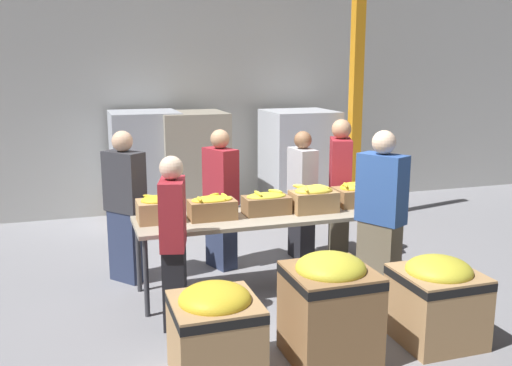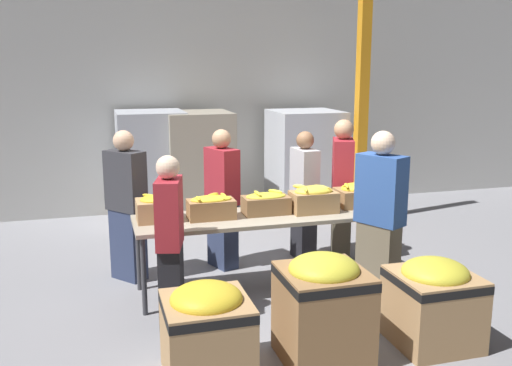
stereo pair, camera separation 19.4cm
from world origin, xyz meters
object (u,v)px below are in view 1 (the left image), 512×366
(pallet_stack_1, at_px, (193,168))
(volunteer_4, at_px, (340,192))
(banana_box_1, at_px, (212,207))
(volunteer_0, at_px, (302,196))
(banana_box_4, at_px, (354,194))
(support_pillar, at_px, (356,87))
(banana_box_3, at_px, (314,198))
(donation_bin_0, at_px, (215,329))
(sorting_table, at_px, (266,220))
(pallet_stack_2, at_px, (146,169))
(banana_box_0, at_px, (157,209))
(banana_box_2, at_px, (266,203))
(volunteer_3, at_px, (380,218))
(donation_bin_2, at_px, (437,297))
(volunteer_5, at_px, (125,208))
(volunteer_1, at_px, (221,200))
(donation_bin_1, at_px, (330,304))
(pallet_stack_0, at_px, (299,163))
(volunteer_2, at_px, (174,243))

(pallet_stack_1, bearing_deg, volunteer_4, -59.82)
(banana_box_1, bearing_deg, volunteer_0, 30.50)
(banana_box_4, xyz_separation_m, support_pillar, (1.06, 2.06, 1.07))
(banana_box_3, height_order, donation_bin_0, banana_box_3)
(sorting_table, xyz_separation_m, pallet_stack_2, (-0.87, 2.95, 0.07))
(sorting_table, height_order, volunteer_4, volunteer_4)
(banana_box_4, bearing_deg, banana_box_0, 179.86)
(banana_box_4, bearing_deg, banana_box_2, -177.92)
(banana_box_2, height_order, volunteer_4, volunteer_4)
(banana_box_0, xyz_separation_m, support_pillar, (3.22, 2.06, 1.06))
(sorting_table, distance_m, volunteer_3, 1.16)
(banana_box_3, relative_size, donation_bin_2, 0.63)
(volunteer_5, relative_size, pallet_stack_1, 1.00)
(volunteer_1, bearing_deg, sorting_table, 0.24)
(volunteer_4, bearing_deg, sorting_table, -41.52)
(pallet_stack_1, bearing_deg, donation_bin_1, -87.45)
(banana_box_0, height_order, pallet_stack_0, pallet_stack_0)
(donation_bin_1, xyz_separation_m, pallet_stack_1, (-0.20, 4.38, 0.34))
(volunteer_2, bearing_deg, volunteer_3, -78.25)
(banana_box_1, distance_m, banana_box_2, 0.59)
(pallet_stack_1, bearing_deg, volunteer_1, -92.81)
(banana_box_3, relative_size, volunteer_4, 0.28)
(support_pillar, bearing_deg, pallet_stack_2, 164.98)
(banana_box_0, height_order, banana_box_1, banana_box_0)
(volunteer_0, relative_size, donation_bin_1, 1.77)
(pallet_stack_2, bearing_deg, volunteer_1, -74.99)
(sorting_table, xyz_separation_m, volunteer_0, (0.71, 0.77, 0.03))
(banana_box_4, height_order, volunteer_5, volunteer_5)
(volunteer_0, relative_size, pallet_stack_0, 0.96)
(volunteer_0, height_order, pallet_stack_0, pallet_stack_0)
(volunteer_0, relative_size, pallet_stack_2, 0.94)
(pallet_stack_2, bearing_deg, donation_bin_1, -78.97)
(sorting_table, distance_m, donation_bin_0, 1.85)
(sorting_table, bearing_deg, donation_bin_2, -57.28)
(donation_bin_2, height_order, support_pillar, support_pillar)
(banana_box_0, relative_size, volunteer_1, 0.24)
(volunteer_2, distance_m, donation_bin_1, 1.49)
(volunteer_3, xyz_separation_m, pallet_stack_2, (-1.83, 3.60, -0.04))
(donation_bin_0, xyz_separation_m, pallet_stack_2, (0.06, 4.51, 0.43))
(volunteer_3, distance_m, volunteer_5, 2.68)
(volunteer_2, relative_size, support_pillar, 0.39)
(banana_box_3, height_order, volunteer_1, volunteer_1)
(pallet_stack_1, bearing_deg, volunteer_0, -66.11)
(banana_box_0, xyz_separation_m, volunteer_2, (0.05, -0.66, -0.16))
(volunteer_5, relative_size, donation_bin_1, 1.87)
(banana_box_4, height_order, volunteer_1, volunteer_1)
(volunteer_4, height_order, support_pillar, support_pillar)
(volunteer_1, bearing_deg, banana_box_1, -40.66)
(volunteer_2, bearing_deg, volunteer_0, -38.85)
(donation_bin_1, xyz_separation_m, support_pillar, (2.10, 3.71, 1.53))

